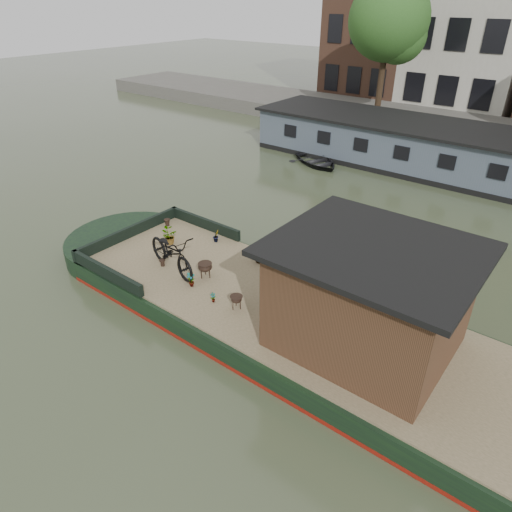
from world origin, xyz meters
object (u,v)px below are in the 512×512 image
Objects in this scene: potted_plant_a at (191,279)px; brazier_front at (236,302)px; cabin at (369,296)px; bicycle at (171,252)px; brazier_rear at (205,270)px; dinghy at (317,158)px.

potted_plant_a is 1.57m from brazier_front.
cabin is at bearing 9.78° from potted_plant_a.
brazier_rear is at bearing -59.73° from bicycle.
potted_plant_a is at bearing 179.92° from brazier_front.
cabin is 3.27m from brazier_front.
brazier_rear is (0.97, 0.30, -0.35)m from bicycle.
dinghy is (-8.14, 11.37, -1.57)m from cabin.
potted_plant_a reaches higher than brazier_rear.
brazier_rear is (-1.59, 0.57, 0.04)m from brazier_front.
dinghy is (-3.56, 11.59, -0.56)m from brazier_rear.
cabin reaches higher than brazier_rear.
dinghy is (-3.57, 12.16, -0.56)m from potted_plant_a.
bicycle is at bearing -162.63° from brazier_rear.
potted_plant_a is 12.68m from dinghy.
bicycle is 1.07m from brazier_rear.
bicycle is at bearing -141.75° from dinghy.
dinghy is at bearing 112.94° from brazier_front.
cabin reaches higher than potted_plant_a.
dinghy is at bearing 25.18° from bicycle.
cabin reaches higher than dinghy.
bicycle reaches higher than dinghy.
dinghy is at bearing 106.39° from potted_plant_a.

